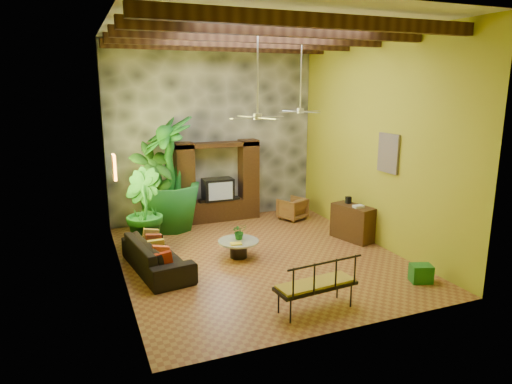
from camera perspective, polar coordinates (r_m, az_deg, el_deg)
name	(u,v)px	position (r m, az deg, el deg)	size (l,w,h in m)	color
ground	(259,256)	(10.54, 0.38, -8.04)	(7.00, 7.00, 0.00)	brown
ceiling	(259,26)	(9.90, 0.43, 20.05)	(6.00, 7.00, 0.02)	silver
back_wall	(213,133)	(13.20, -5.41, 7.39)	(6.00, 0.02, 5.00)	#9E9D24
left_wall	(115,155)	(9.22, -17.17, 4.39)	(0.02, 7.00, 5.00)	#9E9D24
right_wall	(375,142)	(11.39, 14.60, 6.12)	(0.02, 7.00, 5.00)	#9E9D24
stone_accent_wall	(214,133)	(13.15, -5.33, 7.37)	(5.98, 0.10, 4.98)	#3C3E44
ceiling_beams	(259,37)	(9.88, 0.43, 18.78)	(5.95, 5.36, 0.22)	#392112
entertainment_center	(218,188)	(13.10, -4.81, 0.56)	(2.40, 0.55, 2.30)	black
ceiling_fan_front	(258,106)	(9.39, 0.21, 10.66)	(1.28, 1.28, 1.86)	#B5B5BA
ceiling_fan_back	(301,103)	(11.60, 5.59, 11.07)	(1.28, 1.28, 1.86)	#B5B5BA
wall_art_mask	(114,167)	(10.27, -17.30, 2.97)	(0.06, 0.32, 0.55)	gold
wall_art_painting	(388,153)	(10.92, 16.23, 4.67)	(0.06, 0.70, 0.90)	#275F8F
sofa	(157,255)	(9.90, -12.29, -7.72)	(2.29, 0.89, 0.67)	black
wicker_armchair	(292,209)	(13.32, 4.56, -2.09)	(0.68, 0.70, 0.64)	brown
tall_plant_a	(154,189)	(12.10, -12.63, 0.40)	(1.27, 0.86, 2.41)	#235D18
tall_plant_b	(143,210)	(11.03, -14.00, -2.19)	(1.06, 0.86, 1.93)	#1C6C23
tall_plant_c	(168,174)	(12.35, -10.89, 2.24)	(1.71, 1.71, 3.05)	#1A6421
coffee_table	(238,246)	(10.41, -2.20, -6.82)	(0.92, 0.92, 0.40)	black
centerpiece_plant	(239,231)	(10.41, -2.09, -4.93)	(0.33, 0.28, 0.36)	#165619
yellow_tray	(236,244)	(10.13, -2.50, -6.46)	(0.25, 0.18, 0.03)	yellow
iron_bench	(318,283)	(7.98, 7.76, -11.16)	(1.50, 0.67, 0.57)	black
side_console	(353,223)	(11.78, 12.01, -3.76)	(0.50, 1.10, 0.88)	#392512
green_bin	(421,273)	(9.75, 19.93, -9.54)	(0.41, 0.31, 0.36)	#207926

